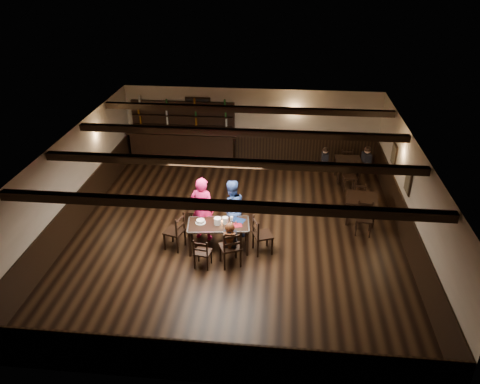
# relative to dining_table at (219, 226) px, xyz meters

# --- Properties ---
(ground) EXTENTS (10.00, 10.00, 0.00)m
(ground) POSITION_rel_dining_table_xyz_m (0.39, 0.73, -0.67)
(ground) COLOR black
(ground) RESTS_ON ground
(room_shell) EXTENTS (9.02, 10.02, 2.71)m
(room_shell) POSITION_rel_dining_table_xyz_m (0.40, 0.77, 1.07)
(room_shell) COLOR beige
(room_shell) RESTS_ON ground
(dining_table) EXTENTS (1.66, 0.98, 0.75)m
(dining_table) POSITION_rel_dining_table_xyz_m (0.00, 0.00, 0.00)
(dining_table) COLOR black
(dining_table) RESTS_ON ground
(chair_near_left) EXTENTS (0.44, 0.42, 0.83)m
(chair_near_left) POSITION_rel_dining_table_xyz_m (-0.29, -0.87, -0.19)
(chair_near_left) COLOR black
(chair_near_left) RESTS_ON ground
(chair_near_right) EXTENTS (0.62, 0.61, 1.03)m
(chair_near_right) POSITION_rel_dining_table_xyz_m (0.41, -0.73, -0.07)
(chair_near_right) COLOR black
(chair_near_right) RESTS_ON ground
(chair_end_left) EXTENTS (0.57, 0.58, 1.01)m
(chair_end_left) POSITION_rel_dining_table_xyz_m (-1.07, -0.10, -0.08)
(chair_end_left) COLOR black
(chair_end_left) RESTS_ON ground
(chair_end_right) EXTENTS (0.59, 0.60, 1.01)m
(chair_end_right) POSITION_rel_dining_table_xyz_m (1.06, -0.06, -0.08)
(chair_end_right) COLOR black
(chair_end_right) RESTS_ON ground
(chair_far_pushed) EXTENTS (0.41, 0.40, 0.84)m
(chair_far_pushed) POSITION_rel_dining_table_xyz_m (-0.82, 1.27, -0.18)
(chair_far_pushed) COLOR black
(chair_far_pushed) RESTS_ON ground
(woman_pink) EXTENTS (0.74, 0.57, 1.81)m
(woman_pink) POSITION_rel_dining_table_xyz_m (-0.48, 0.46, 0.23)
(woman_pink) COLOR #D71981
(woman_pink) RESTS_ON ground
(man_blue) EXTENTS (0.99, 0.89, 1.67)m
(man_blue) POSITION_rel_dining_table_xyz_m (0.25, 0.65, 0.16)
(man_blue) COLOR #2B4A87
(man_blue) RESTS_ON ground
(seated_person) EXTENTS (0.32, 0.48, 0.78)m
(seated_person) POSITION_rel_dining_table_xyz_m (0.38, -0.67, 0.14)
(seated_person) COLOR black
(seated_person) RESTS_ON ground
(cake) EXTENTS (0.27, 0.27, 0.09)m
(cake) POSITION_rel_dining_table_xyz_m (-0.46, 0.01, 0.12)
(cake) COLOR white
(cake) RESTS_ON dining_table
(plate_stack_a) EXTENTS (0.19, 0.19, 0.18)m
(plate_stack_a) POSITION_rel_dining_table_xyz_m (-0.02, -0.01, 0.17)
(plate_stack_a) COLOR white
(plate_stack_a) RESTS_ON dining_table
(plate_stack_b) EXTENTS (0.15, 0.15, 0.18)m
(plate_stack_b) POSITION_rel_dining_table_xyz_m (0.17, 0.04, 0.17)
(plate_stack_b) COLOR white
(plate_stack_b) RESTS_ON dining_table
(tea_light) EXTENTS (0.06, 0.06, 0.06)m
(tea_light) POSITION_rel_dining_table_xyz_m (0.09, 0.08, 0.10)
(tea_light) COLOR #A5A8AD
(tea_light) RESTS_ON dining_table
(salt_shaker) EXTENTS (0.04, 0.04, 0.09)m
(salt_shaker) POSITION_rel_dining_table_xyz_m (0.34, -0.05, 0.13)
(salt_shaker) COLOR silver
(salt_shaker) RESTS_ON dining_table
(pepper_shaker) EXTENTS (0.04, 0.04, 0.09)m
(pepper_shaker) POSITION_rel_dining_table_xyz_m (0.45, 0.02, 0.13)
(pepper_shaker) COLOR #A5A8AD
(pepper_shaker) RESTS_ON dining_table
(drink_glass) EXTENTS (0.07, 0.07, 0.11)m
(drink_glass) POSITION_rel_dining_table_xyz_m (0.32, 0.20, 0.14)
(drink_glass) COLOR silver
(drink_glass) RESTS_ON dining_table
(menu_red) EXTENTS (0.34, 0.27, 0.00)m
(menu_red) POSITION_rel_dining_table_xyz_m (0.46, -0.03, 0.08)
(menu_red) COLOR maroon
(menu_red) RESTS_ON dining_table
(menu_blue) EXTENTS (0.39, 0.33, 0.00)m
(menu_blue) POSITION_rel_dining_table_xyz_m (0.49, 0.23, 0.08)
(menu_blue) COLOR #0D1E45
(menu_blue) RESTS_ON dining_table
(bar_counter) EXTENTS (3.91, 0.70, 2.20)m
(bar_counter) POSITION_rel_dining_table_xyz_m (-2.05, 5.45, 0.05)
(bar_counter) COLOR black
(bar_counter) RESTS_ON ground
(back_table_a) EXTENTS (0.97, 0.97, 0.75)m
(back_table_a) POSITION_rel_dining_table_xyz_m (3.85, 1.80, -0.02)
(back_table_a) COLOR black
(back_table_a) RESTS_ON ground
(back_table_b) EXTENTS (0.88, 0.88, 0.75)m
(back_table_b) POSITION_rel_dining_table_xyz_m (3.75, 4.43, -0.02)
(back_table_b) COLOR black
(back_table_b) RESTS_ON ground
(bg_patron_left) EXTENTS (0.21, 0.33, 0.67)m
(bg_patron_left) POSITION_rel_dining_table_xyz_m (2.97, 4.48, 0.13)
(bg_patron_left) COLOR black
(bg_patron_left) RESTS_ON ground
(bg_patron_right) EXTENTS (0.30, 0.41, 0.77)m
(bg_patron_right) POSITION_rel_dining_table_xyz_m (4.32, 4.44, 0.18)
(bg_patron_right) COLOR black
(bg_patron_right) RESTS_ON ground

